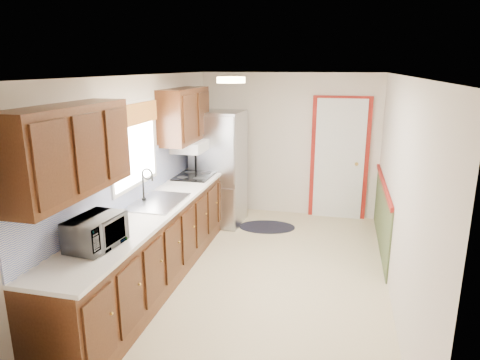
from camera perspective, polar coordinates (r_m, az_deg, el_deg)
The scene contains 8 objects.
room_shell at distance 4.91m, azimuth 2.84°, elevation -0.43°, with size 3.20×5.20×2.52m.
kitchen_run at distance 5.13m, azimuth -11.57°, elevation -4.61°, with size 0.63×4.00×2.20m.
back_wall_trim at distance 7.05m, azimuth 14.17°, elevation 1.30°, with size 1.12×2.30×2.08m.
ceiling_fixture at distance 4.60m, azimuth -1.21°, elevation 13.20°, with size 0.30×0.30×0.06m, color #FFD88C.
microwave at distance 4.00m, azimuth -18.73°, elevation -6.18°, with size 0.51×0.28×0.35m, color white.
refrigerator at distance 6.86m, azimuth -2.84°, elevation 1.56°, with size 0.79×0.78×1.82m.
rug at distance 6.90m, azimuth 3.62°, elevation -6.25°, with size 0.89×0.57×0.01m, color black.
cooktop at distance 6.26m, azimuth -6.12°, elevation 0.54°, with size 0.51×0.61×0.02m, color black.
Camera 1 is at (0.87, -4.65, 2.51)m, focal length 32.00 mm.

